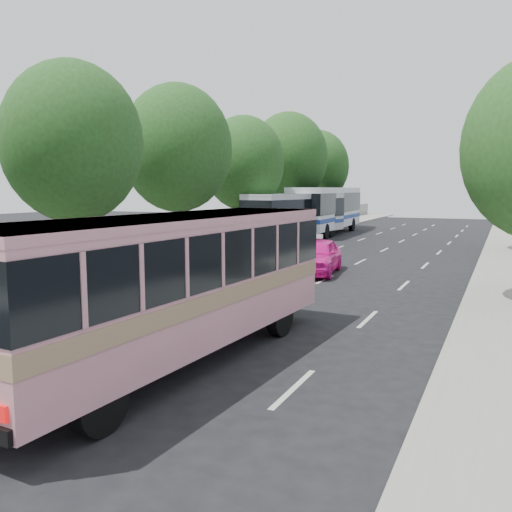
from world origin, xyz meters
The scene contains 14 objects.
ground centered at (0.00, 0.00, 0.00)m, with size 120.00×120.00×0.00m, color black.
sidewalk_left centered at (-8.50, 20.00, 0.07)m, with size 4.00×90.00×0.15m, color #9E998E.
low_wall centered at (-10.30, 20.00, 0.90)m, with size 0.30×90.00×1.50m, color #9E998E.
tree_left_b centered at (-8.42, 5.94, 5.82)m, with size 5.70×5.70×8.88m.
tree_left_c centered at (-8.62, 13.94, 6.12)m, with size 6.00×6.00×9.35m.
tree_left_d centered at (-8.52, 21.94, 5.63)m, with size 5.52×5.52×8.60m.
tree_left_e centered at (-8.42, 29.94, 6.43)m, with size 6.30×6.30×9.82m.
tree_left_f centered at (-8.62, 37.94, 6.00)m, with size 5.88×5.88×9.16m.
pink_bus centered at (1.30, -1.60, 1.98)m, with size 3.10×10.08×3.17m.
pink_taxi centered at (0.13, 11.46, 0.78)m, with size 1.84×4.57×1.56m, color #F4159C.
white_pickup centered at (-3.99, 8.00, 0.72)m, with size 2.02×4.98×1.44m, color white.
tour_coach_front centered at (-6.01, 25.43, 2.03)m, with size 3.90×11.49×3.37m.
tour_coach_rear centered at (-5.70, 31.44, 2.29)m, with size 3.08×12.76×3.80m.
taxi_roof_sign centered at (0.13, 11.46, 1.65)m, with size 0.55×0.18×0.18m, color silver.
Camera 1 is at (7.67, -11.19, 3.76)m, focal length 38.00 mm.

